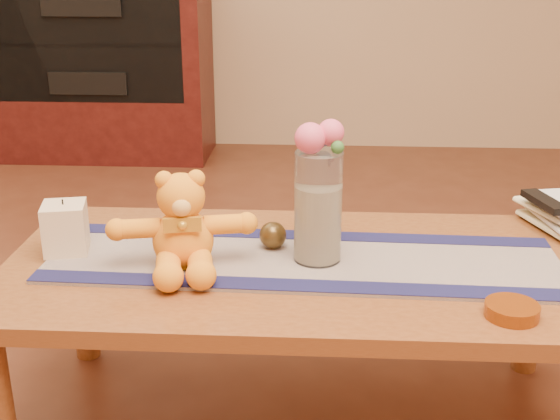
# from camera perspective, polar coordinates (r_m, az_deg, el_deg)

# --- Properties ---
(coffee_table_top) EXTENTS (1.40, 0.70, 0.04)m
(coffee_table_top) POSITION_cam_1_polar(r_m,az_deg,el_deg) (1.72, 1.67, -4.74)
(coffee_table_top) COLOR brown
(coffee_table_top) RESTS_ON floor
(table_leg_bl) EXTENTS (0.07, 0.07, 0.41)m
(table_leg_bl) POSITION_cam_1_polar(r_m,az_deg,el_deg) (2.18, -15.30, -6.34)
(table_leg_bl) COLOR brown
(table_leg_bl) RESTS_ON floor
(table_leg_br) EXTENTS (0.07, 0.07, 0.41)m
(table_leg_br) POSITION_cam_1_polar(r_m,az_deg,el_deg) (2.16, 19.19, -7.07)
(table_leg_br) COLOR brown
(table_leg_br) RESTS_ON floor
(persian_runner) EXTENTS (1.21, 0.38, 0.01)m
(persian_runner) POSITION_cam_1_polar(r_m,az_deg,el_deg) (1.71, 1.83, -3.97)
(persian_runner) COLOR #1E1C4F
(persian_runner) RESTS_ON coffee_table_top
(runner_border_near) EXTENTS (1.20, 0.10, 0.00)m
(runner_border_near) POSITION_cam_1_polar(r_m,az_deg,el_deg) (1.58, 1.54, -5.95)
(runner_border_near) COLOR #161743
(runner_border_near) RESTS_ON persian_runner
(runner_border_far) EXTENTS (1.20, 0.10, 0.00)m
(runner_border_far) POSITION_cam_1_polar(r_m,az_deg,el_deg) (1.84, 2.08, -1.99)
(runner_border_far) COLOR #161743
(runner_border_far) RESTS_ON persian_runner
(teddy_bear) EXTENTS (0.36, 0.32, 0.21)m
(teddy_bear) POSITION_cam_1_polar(r_m,az_deg,el_deg) (1.65, -7.72, -0.88)
(teddy_bear) COLOR orange
(teddy_bear) RESTS_ON persian_runner
(pillar_candle) EXTENTS (0.12, 0.12, 0.12)m
(pillar_candle) POSITION_cam_1_polar(r_m,az_deg,el_deg) (1.80, -16.56, -1.35)
(pillar_candle) COLOR beige
(pillar_candle) RESTS_ON persian_runner
(candle_wick) EXTENTS (0.00, 0.00, 0.01)m
(candle_wick) POSITION_cam_1_polar(r_m,az_deg,el_deg) (1.78, -16.77, 0.61)
(candle_wick) COLOR black
(candle_wick) RESTS_ON pillar_candle
(glass_vase) EXTENTS (0.11, 0.11, 0.26)m
(glass_vase) POSITION_cam_1_polar(r_m,az_deg,el_deg) (1.66, 3.02, 0.22)
(glass_vase) COLOR silver
(glass_vase) RESTS_ON persian_runner
(potpourri_fill) EXTENTS (0.09, 0.09, 0.18)m
(potpourri_fill) POSITION_cam_1_polar(r_m,az_deg,el_deg) (1.67, 2.99, -1.04)
(potpourri_fill) COLOR beige
(potpourri_fill) RESTS_ON glass_vase
(rose_left) EXTENTS (0.07, 0.07, 0.07)m
(rose_left) POSITION_cam_1_polar(r_m,az_deg,el_deg) (1.60, 2.40, 5.68)
(rose_left) COLOR #E95278
(rose_left) RESTS_ON glass_vase
(rose_right) EXTENTS (0.06, 0.06, 0.06)m
(rose_right) POSITION_cam_1_polar(r_m,az_deg,el_deg) (1.61, 4.02, 6.12)
(rose_right) COLOR #E95278
(rose_right) RESTS_ON glass_vase
(blue_flower_back) EXTENTS (0.04, 0.04, 0.04)m
(blue_flower_back) POSITION_cam_1_polar(r_m,az_deg,el_deg) (1.65, 3.48, 5.81)
(blue_flower_back) COLOR #5166B0
(blue_flower_back) RESTS_ON glass_vase
(blue_flower_side) EXTENTS (0.04, 0.04, 0.04)m
(blue_flower_side) POSITION_cam_1_polar(r_m,az_deg,el_deg) (1.63, 2.06, 5.43)
(blue_flower_side) COLOR #5166B0
(blue_flower_side) RESTS_ON glass_vase
(leaf_sprig) EXTENTS (0.03, 0.03, 0.03)m
(leaf_sprig) POSITION_cam_1_polar(r_m,az_deg,el_deg) (1.59, 4.55, 4.95)
(leaf_sprig) COLOR #33662D
(leaf_sprig) RESTS_ON glass_vase
(bronze_ball) EXTENTS (0.07, 0.07, 0.07)m
(bronze_ball) POSITION_cam_1_polar(r_m,az_deg,el_deg) (1.76, -0.57, -2.00)
(bronze_ball) COLOR #443216
(bronze_ball) RESTS_ON persian_runner
(book_bottom) EXTENTS (0.23, 0.26, 0.02)m
(book_bottom) POSITION_cam_1_polar(r_m,az_deg,el_deg) (2.00, 19.73, -1.29)
(book_bottom) COLOR #F5ECBE
(book_bottom) RESTS_ON coffee_table_top
(book_lower) EXTENTS (0.20, 0.25, 0.02)m
(book_lower) POSITION_cam_1_polar(r_m,az_deg,el_deg) (2.00, 19.97, -0.81)
(book_lower) COLOR #F5ECBE
(book_lower) RESTS_ON book_bottom
(book_upper) EXTENTS (0.24, 0.27, 0.02)m
(book_upper) POSITION_cam_1_polar(r_m,az_deg,el_deg) (1.99, 19.67, -0.26)
(book_upper) COLOR #F5ECBE
(book_upper) RESTS_ON book_lower
(book_top) EXTENTS (0.21, 0.25, 0.02)m
(book_top) POSITION_cam_1_polar(r_m,az_deg,el_deg) (1.99, 20.05, 0.23)
(book_top) COLOR #F5ECBE
(book_top) RESTS_ON book_upper
(tv_remote) EXTENTS (0.09, 0.17, 0.02)m
(tv_remote) POSITION_cam_1_polar(r_m,az_deg,el_deg) (1.97, 20.13, 0.62)
(tv_remote) COLOR black
(tv_remote) RESTS_ON book_top
(amber_dish) EXTENTS (0.12, 0.12, 0.03)m
(amber_dish) POSITION_cam_1_polar(r_m,az_deg,el_deg) (1.54, 17.81, -7.55)
(amber_dish) COLOR #BF5914
(amber_dish) RESTS_ON coffee_table_top
(media_cabinet) EXTENTS (1.20, 0.50, 1.10)m
(media_cabinet) POSITION_cam_1_polar(r_m,az_deg,el_deg) (4.27, -13.95, 11.44)
(media_cabinet) COLOR black
(media_cabinet) RESTS_ON floor
(cabinet_cavity) EXTENTS (1.02, 0.03, 0.61)m
(cabinet_cavity) POSITION_cam_1_polar(r_m,az_deg,el_deg) (4.03, -15.04, 12.45)
(cabinet_cavity) COLOR black
(cabinet_cavity) RESTS_ON media_cabinet
(cabinet_shelf) EXTENTS (1.02, 0.20, 0.02)m
(cabinet_shelf) POSITION_cam_1_polar(r_m,az_deg,el_deg) (4.11, -14.68, 12.62)
(cabinet_shelf) COLOR black
(cabinet_shelf) RESTS_ON media_cabinet
(stereo_upper) EXTENTS (0.42, 0.28, 0.10)m
(stereo_upper) POSITION_cam_1_polar(r_m,az_deg,el_deg) (4.11, -14.85, 15.39)
(stereo_upper) COLOR black
(stereo_upper) RESTS_ON media_cabinet
(stereo_lower) EXTENTS (0.42, 0.28, 0.12)m
(stereo_lower) POSITION_cam_1_polar(r_m,az_deg,el_deg) (4.16, -14.36, 9.96)
(stereo_lower) COLOR black
(stereo_lower) RESTS_ON media_cabinet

